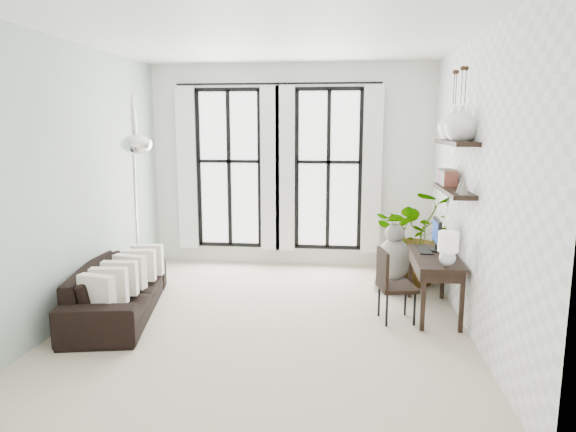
# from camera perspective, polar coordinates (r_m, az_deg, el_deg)

# --- Properties ---
(floor) EXTENTS (5.00, 5.00, 0.00)m
(floor) POSITION_cam_1_polar(r_m,az_deg,el_deg) (6.16, -2.22, -11.33)
(floor) COLOR beige
(floor) RESTS_ON ground
(ceiling) EXTENTS (5.00, 5.00, 0.00)m
(ceiling) POSITION_cam_1_polar(r_m,az_deg,el_deg) (5.82, -2.45, 19.50)
(ceiling) COLOR white
(ceiling) RESTS_ON wall_back
(wall_left) EXTENTS (0.00, 5.00, 5.00)m
(wall_left) POSITION_cam_1_polar(r_m,az_deg,el_deg) (6.50, -22.36, 3.61)
(wall_left) COLOR #9EB0A7
(wall_left) RESTS_ON floor
(wall_right) EXTENTS (0.00, 5.00, 5.00)m
(wall_right) POSITION_cam_1_polar(r_m,az_deg,el_deg) (5.87, 19.98, 3.15)
(wall_right) COLOR white
(wall_right) RESTS_ON floor
(wall_back) EXTENTS (4.50, 0.00, 4.50)m
(wall_back) POSITION_cam_1_polar(r_m,az_deg,el_deg) (8.24, 0.33, 5.55)
(wall_back) COLOR white
(wall_back) RESTS_ON floor
(windows) EXTENTS (3.26, 0.13, 2.65)m
(windows) POSITION_cam_1_polar(r_m,az_deg,el_deg) (8.20, -1.12, 5.24)
(windows) COLOR white
(windows) RESTS_ON wall_back
(wall_shelves) EXTENTS (0.25, 1.30, 0.60)m
(wall_shelves) POSITION_cam_1_polar(r_m,az_deg,el_deg) (6.24, 17.89, 4.82)
(wall_shelves) COLOR black
(wall_shelves) RESTS_ON wall_right
(sofa) EXTENTS (1.22, 2.23, 0.62)m
(sofa) POSITION_cam_1_polar(r_m,az_deg,el_deg) (6.50, -18.37, -7.81)
(sofa) COLOR black
(sofa) RESTS_ON floor
(throw_pillows) EXTENTS (0.40, 1.52, 0.40)m
(throw_pillows) POSITION_cam_1_polar(r_m,az_deg,el_deg) (6.41, -17.65, -6.23)
(throw_pillows) COLOR silver
(throw_pillows) RESTS_ON sofa
(plant) EXTENTS (1.32, 1.17, 1.37)m
(plant) POSITION_cam_1_polar(r_m,az_deg,el_deg) (7.56, 14.10, -2.18)
(plant) COLOR #2D7228
(plant) RESTS_ON floor
(desk) EXTENTS (0.51, 1.22, 1.11)m
(desk) POSITION_cam_1_polar(r_m,az_deg,el_deg) (6.29, 16.10, -4.70)
(desk) COLOR black
(desk) RESTS_ON floor
(desk_chair) EXTENTS (0.48, 0.48, 0.85)m
(desk_chair) POSITION_cam_1_polar(r_m,az_deg,el_deg) (6.05, 11.33, -7.07)
(desk_chair) COLOR black
(desk_chair) RESTS_ON floor
(arc_lamp) EXTENTS (0.77, 1.19, 2.64)m
(arc_lamp) POSITION_cam_1_polar(r_m,az_deg,el_deg) (6.58, -16.72, 7.52)
(arc_lamp) COLOR silver
(arc_lamp) RESTS_ON floor
(buddha) EXTENTS (0.52, 0.52, 0.94)m
(buddha) POSITION_cam_1_polar(r_m,az_deg,el_deg) (7.18, 11.67, -5.10)
(buddha) COLOR gray
(buddha) RESTS_ON floor
(vase_a) EXTENTS (0.37, 0.37, 0.38)m
(vase_a) POSITION_cam_1_polar(r_m,az_deg,el_deg) (5.94, 18.72, 9.74)
(vase_a) COLOR white
(vase_a) RESTS_ON shelf_upper
(vase_b) EXTENTS (0.37, 0.37, 0.38)m
(vase_b) POSITION_cam_1_polar(r_m,az_deg,el_deg) (6.33, 17.96, 9.77)
(vase_b) COLOR white
(vase_b) RESTS_ON shelf_upper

